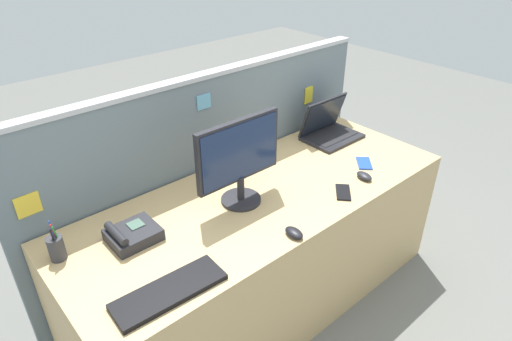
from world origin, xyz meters
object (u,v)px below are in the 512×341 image
Objects in this scene: desk_phone at (132,234)px; pen_cup at (56,248)px; keyboard_main at (169,291)px; desktop_monitor at (239,157)px; cell_phone_blue_case at (364,163)px; computer_mouse_right_hand at (364,176)px; laptop at (328,128)px; computer_mouse_left_hand at (294,233)px; cell_phone_black_slab at (343,192)px.

pen_cup reaches higher than desk_phone.
keyboard_main is at bearing -96.94° from desk_phone.
pen_cup is (-0.85, 0.17, -0.19)m from desktop_monitor.
cell_phone_blue_case is at bearing 7.77° from keyboard_main.
keyboard_main is 4.41× the size of computer_mouse_right_hand.
desk_phone is 1.25m from computer_mouse_right_hand.
laptop is at bearing 0.63° from pen_cup.
computer_mouse_left_hand is at bearing -3.79° from keyboard_main.
pen_cup reaches higher than cell_phone_blue_case.
desk_phone is 1.35m from cell_phone_blue_case.
computer_mouse_right_hand is at bearing -98.73° from cell_phone_blue_case.
pen_cup is at bearing -152.89° from cell_phone_black_slab.
keyboard_main is at bearing 177.26° from computer_mouse_left_hand.
cell_phone_black_slab is (1.05, 0.01, -0.01)m from keyboard_main.
desktop_monitor reaches higher than keyboard_main.
computer_mouse_left_hand is 0.45m from cell_phone_black_slab.
desk_phone is at bearing -18.17° from pen_cup.
laptop is at bearing 36.37° from computer_mouse_left_hand.
computer_mouse_right_hand is at bearing -23.89° from desktop_monitor.
pen_cup is 1.37m from cell_phone_black_slab.
cell_phone_black_slab is at bearing -34.15° from desktop_monitor.
laptop reaches higher than cell_phone_black_slab.
desktop_monitor is at bearing 29.77° from keyboard_main.
cell_phone_blue_case is (1.62, -0.35, -0.05)m from pen_cup.
keyboard_main is 4.41× the size of computer_mouse_left_hand.
desktop_monitor is 0.92m from laptop.
computer_mouse_left_hand is 0.79m from cell_phone_blue_case.
laptop reaches higher than computer_mouse_right_hand.
pen_cup is at bearing 161.83° from desk_phone.
desktop_monitor is 0.60m from desk_phone.
pen_cup is at bearing 151.11° from computer_mouse_left_hand.
pen_cup is at bearing 168.85° from desktop_monitor.
desktop_monitor is 3.25× the size of cell_phone_black_slab.
pen_cup is 1.66m from cell_phone_blue_case.
cell_phone_blue_case is at bearing 66.28° from cell_phone_black_slab.
desktop_monitor is 1.08× the size of keyboard_main.
computer_mouse_left_hand is 0.72× the size of cell_phone_blue_case.
computer_mouse_right_hand is 0.54× the size of pen_cup.
cell_phone_black_slab is (1.00, -0.37, -0.03)m from desk_phone.
keyboard_main is at bearing -130.36° from cell_phone_blue_case.
keyboard_main is at bearing -161.58° from laptop.
pen_cup is (-0.29, 0.10, 0.03)m from desk_phone.
keyboard_main is (-0.60, -0.31, -0.24)m from desktop_monitor.
cell_phone_black_slab and cell_phone_blue_case have the same top height.
laptop is 2.56× the size of cell_phone_blue_case.
keyboard_main is 3.02× the size of cell_phone_black_slab.
desk_phone is at bearing -146.43° from cell_phone_blue_case.
computer_mouse_right_hand is at bearing -117.22° from laptop.
computer_mouse_left_hand is 1.01m from pen_cup.
cell_phone_blue_case is at bearing -106.51° from laptop.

